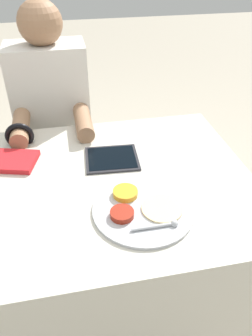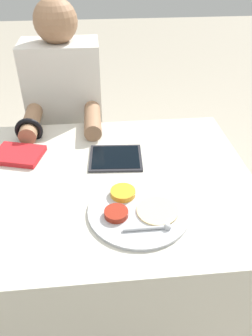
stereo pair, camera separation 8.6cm
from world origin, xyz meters
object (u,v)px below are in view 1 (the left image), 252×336
at_px(red_notebook, 12,161).
at_px(tablet_device, 112,159).
at_px(thali_tray, 142,208).
at_px(person_diner, 57,140).

relative_size(red_notebook, tablet_device, 1.00).
bearing_deg(thali_tray, red_notebook, 140.61).
bearing_deg(person_diner, thali_tray, -71.16).
height_order(thali_tray, person_diner, person_diner).
bearing_deg(tablet_device, red_notebook, 172.35).
height_order(red_notebook, tablet_device, red_notebook).
relative_size(tablet_device, person_diner, 0.17).
xyz_separation_m(red_notebook, person_diner, (0.15, 0.41, -0.17)).
xyz_separation_m(thali_tray, tablet_device, (-0.04, 0.28, -0.00)).
bearing_deg(person_diner, tablet_device, -65.51).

